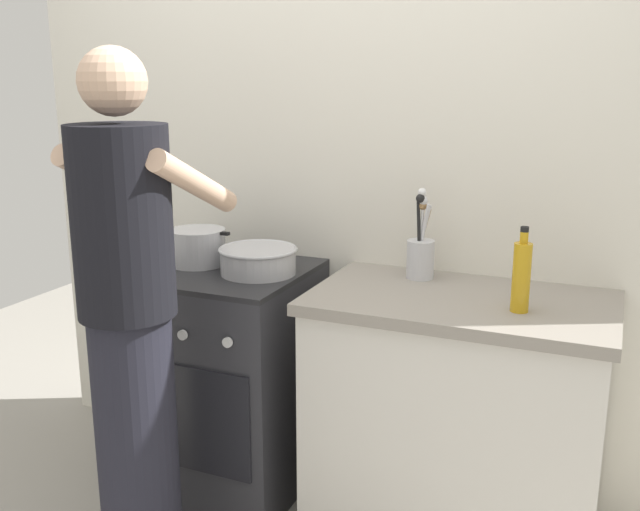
# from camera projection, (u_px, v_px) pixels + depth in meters

# --- Properties ---
(back_wall) EXTENTS (3.20, 0.10, 2.50)m
(back_wall) POSITION_uv_depth(u_px,v_px,m) (395.00, 174.00, 2.74)
(back_wall) COLOR silver
(back_wall) RESTS_ON ground
(countertop) EXTENTS (1.00, 0.60, 0.90)m
(countertop) POSITION_uv_depth(u_px,v_px,m) (455.00, 420.00, 2.48)
(countertop) COLOR silver
(countertop) RESTS_ON ground
(stove_range) EXTENTS (0.60, 0.62, 0.90)m
(stove_range) POSITION_uv_depth(u_px,v_px,m) (230.00, 379.00, 2.83)
(stove_range) COLOR #2D2D33
(stove_range) RESTS_ON ground
(pot) EXTENTS (0.28, 0.22, 0.14)m
(pot) POSITION_uv_depth(u_px,v_px,m) (198.00, 247.00, 2.77)
(pot) COLOR #B2B2B7
(pot) RESTS_ON stove_range
(mixing_bowl) EXTENTS (0.29, 0.29, 0.10)m
(mixing_bowl) POSITION_uv_depth(u_px,v_px,m) (258.00, 259.00, 2.65)
(mixing_bowl) COLOR #B7B7BC
(mixing_bowl) RESTS_ON stove_range
(utensil_crock) EXTENTS (0.10, 0.10, 0.33)m
(utensil_crock) POSITION_uv_depth(u_px,v_px,m) (421.00, 252.00, 2.58)
(utensil_crock) COLOR silver
(utensil_crock) RESTS_ON countertop
(oil_bottle) EXTENTS (0.06, 0.06, 0.27)m
(oil_bottle) POSITION_uv_depth(u_px,v_px,m) (521.00, 276.00, 2.20)
(oil_bottle) COLOR gold
(oil_bottle) RESTS_ON countertop
(person) EXTENTS (0.41, 0.50, 1.70)m
(person) POSITION_uv_depth(u_px,v_px,m) (130.00, 326.00, 2.22)
(person) COLOR black
(person) RESTS_ON ground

